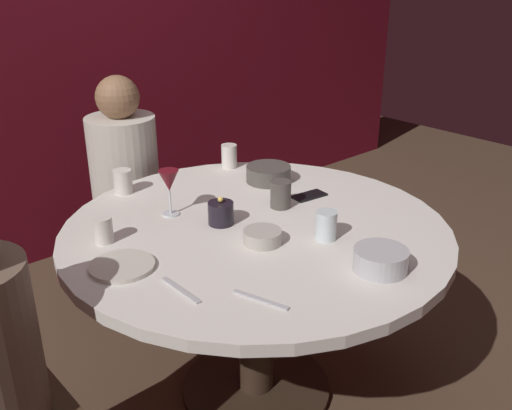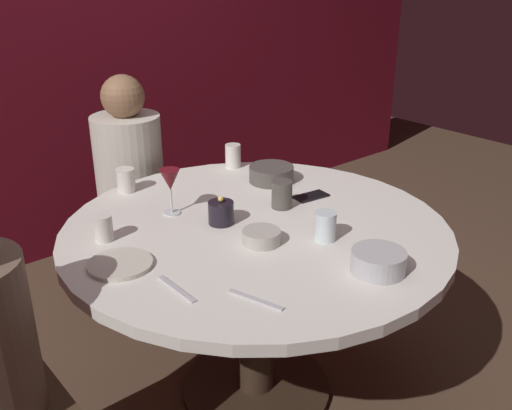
{
  "view_description": "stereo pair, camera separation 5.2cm",
  "coord_description": "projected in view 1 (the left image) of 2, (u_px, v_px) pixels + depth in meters",
  "views": [
    {
      "loc": [
        -1.25,
        -1.4,
        1.64
      ],
      "look_at": [
        0.0,
        0.0,
        0.83
      ],
      "focal_mm": 40.35,
      "sensor_mm": 36.0,
      "label": 1
    },
    {
      "loc": [
        -1.21,
        -1.43,
        1.64
      ],
      "look_at": [
        0.0,
        0.0,
        0.83
      ],
      "focal_mm": 40.35,
      "sensor_mm": 36.0,
      "label": 2
    }
  ],
  "objects": [
    {
      "name": "cup_far_edge",
      "position": [
        103.0,
        230.0,
        1.93
      ],
      "size": [
        0.06,
        0.06,
        0.09
      ],
      "primitive_type": "cylinder",
      "color": "silver",
      "rests_on": "dining_table"
    },
    {
      "name": "dining_table",
      "position": [
        256.0,
        261.0,
        2.13
      ],
      "size": [
        1.39,
        1.39,
        0.75
      ],
      "color": "silver",
      "rests_on": "ground"
    },
    {
      "name": "bowl_salad_center",
      "position": [
        268.0,
        174.0,
        2.46
      ],
      "size": [
        0.19,
        0.19,
        0.07
      ],
      "primitive_type": "cylinder",
      "color": "#4C4742",
      "rests_on": "dining_table"
    },
    {
      "name": "ground_plane",
      "position": [
        256.0,
        390.0,
        2.37
      ],
      "size": [
        8.0,
        8.0,
        0.0
      ],
      "primitive_type": "plane",
      "color": "#4C3828"
    },
    {
      "name": "knife_near_plate",
      "position": [
        181.0,
        290.0,
        1.66
      ],
      "size": [
        0.02,
        0.18,
        0.01
      ],
      "primitive_type": "cube",
      "rotation": [
        0.0,
        0.0,
        -0.01
      ],
      "color": "#B7B7BC",
      "rests_on": "dining_table"
    },
    {
      "name": "dinner_plate",
      "position": [
        122.0,
        266.0,
        1.78
      ],
      "size": [
        0.2,
        0.2,
        0.01
      ],
      "primitive_type": "cylinder",
      "color": "beige",
      "rests_on": "dining_table"
    },
    {
      "name": "candle_holder",
      "position": [
        221.0,
        213.0,
        2.07
      ],
      "size": [
        0.09,
        0.09,
        0.1
      ],
      "color": "black",
      "rests_on": "dining_table"
    },
    {
      "name": "cup_near_candle",
      "position": [
        281.0,
        194.0,
        2.2
      ],
      "size": [
        0.08,
        0.08,
        0.11
      ],
      "primitive_type": "cylinder",
      "color": "#4C4742",
      "rests_on": "dining_table"
    },
    {
      "name": "cup_by_left_diner",
      "position": [
        123.0,
        181.0,
        2.34
      ],
      "size": [
        0.08,
        0.08,
        0.1
      ],
      "primitive_type": "cylinder",
      "color": "silver",
      "rests_on": "dining_table"
    },
    {
      "name": "bowl_serving_large",
      "position": [
        381.0,
        260.0,
        1.76
      ],
      "size": [
        0.17,
        0.17,
        0.07
      ],
      "primitive_type": "cylinder",
      "color": "#B7B7BC",
      "rests_on": "dining_table"
    },
    {
      "name": "cup_by_right_diner",
      "position": [
        326.0,
        225.0,
        1.95
      ],
      "size": [
        0.07,
        0.07,
        0.1
      ],
      "primitive_type": "cylinder",
      "color": "silver",
      "rests_on": "dining_table"
    },
    {
      "name": "seated_diner_back",
      "position": [
        124.0,
        168.0,
        2.73
      ],
      "size": [
        0.4,
        0.4,
        1.16
      ],
      "rotation": [
        0.0,
        0.0,
        4.71
      ],
      "color": "#3F2D1E",
      "rests_on": "ground"
    },
    {
      "name": "bowl_small_white",
      "position": [
        263.0,
        237.0,
        1.93
      ],
      "size": [
        0.13,
        0.13,
        0.05
      ],
      "primitive_type": "cylinder",
      "color": "#B2ADA3",
      "rests_on": "dining_table"
    },
    {
      "name": "wine_glass",
      "position": [
        169.0,
        183.0,
        2.11
      ],
      "size": [
        0.08,
        0.08,
        0.18
      ],
      "color": "silver",
      "rests_on": "dining_table"
    },
    {
      "name": "cup_center_front",
      "position": [
        229.0,
        156.0,
        2.62
      ],
      "size": [
        0.07,
        0.07,
        0.11
      ],
      "primitive_type": "cylinder",
      "color": "silver",
      "rests_on": "dining_table"
    },
    {
      "name": "fork_near_plate",
      "position": [
        261.0,
        300.0,
        1.62
      ],
      "size": [
        0.07,
        0.18,
        0.01
      ],
      "primitive_type": "cube",
      "rotation": [
        0.0,
        0.0,
        0.29
      ],
      "color": "#B7B7BC",
      "rests_on": "dining_table"
    },
    {
      "name": "back_wall",
      "position": [
        39.0,
        27.0,
        3.03
      ],
      "size": [
        6.0,
        0.1,
        2.6
      ],
      "primitive_type": "cube",
      "color": "maroon",
      "rests_on": "ground"
    },
    {
      "name": "cell_phone",
      "position": [
        309.0,
        196.0,
        2.32
      ],
      "size": [
        0.15,
        0.09,
        0.01
      ],
      "primitive_type": "cube",
      "rotation": [
        0.0,
        0.0,
        1.45
      ],
      "color": "black",
      "rests_on": "dining_table"
    }
  ]
}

